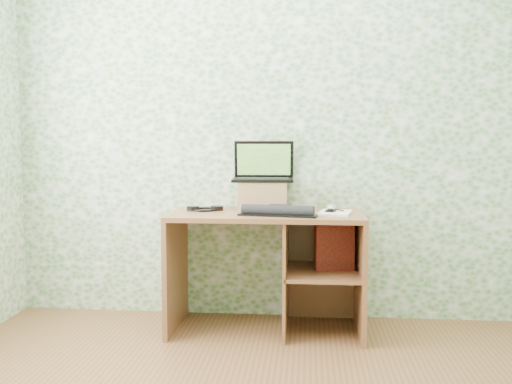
# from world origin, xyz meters

# --- Properties ---
(wall_back) EXTENTS (3.50, 0.00, 3.50)m
(wall_back) POSITION_xyz_m (0.00, 1.75, 1.30)
(wall_back) COLOR silver
(wall_back) RESTS_ON ground
(desk) EXTENTS (1.20, 0.60, 0.75)m
(desk) POSITION_xyz_m (0.08, 1.47, 0.48)
(desk) COLOR brown
(desk) RESTS_ON floor
(riser) EXTENTS (0.32, 0.28, 0.19)m
(riser) POSITION_xyz_m (-0.04, 1.58, 0.84)
(riser) COLOR #916241
(riser) RESTS_ON desk
(laptop) EXTENTS (0.41, 0.30, 0.26)m
(laptop) POSITION_xyz_m (-0.04, 1.63, 1.00)
(laptop) COLOR black
(laptop) RESTS_ON riser
(keyboard) EXTENTS (0.48, 0.31, 0.07)m
(keyboard) POSITION_xyz_m (0.08, 1.34, 0.77)
(keyboard) COLOR black
(keyboard) RESTS_ON desk
(headphones) EXTENTS (0.23, 0.20, 0.03)m
(headphones) POSITION_xyz_m (-0.40, 1.51, 0.76)
(headphones) COLOR black
(headphones) RESTS_ON desk
(notepad) EXTENTS (0.23, 0.30, 0.01)m
(notepad) POSITION_xyz_m (0.42, 1.42, 0.76)
(notepad) COLOR silver
(notepad) RESTS_ON desk
(mouse) EXTENTS (0.08, 0.11, 0.03)m
(mouse) POSITION_xyz_m (0.40, 1.43, 0.78)
(mouse) COLOR silver
(mouse) RESTS_ON notepad
(pen) EXTENTS (0.06, 0.10, 0.01)m
(pen) POSITION_xyz_m (0.45, 1.49, 0.77)
(pen) COLOR black
(pen) RESTS_ON notepad
(red_box) EXTENTS (0.25, 0.12, 0.29)m
(red_box) POSITION_xyz_m (0.42, 1.44, 0.53)
(red_box) COLOR maroon
(red_box) RESTS_ON desk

